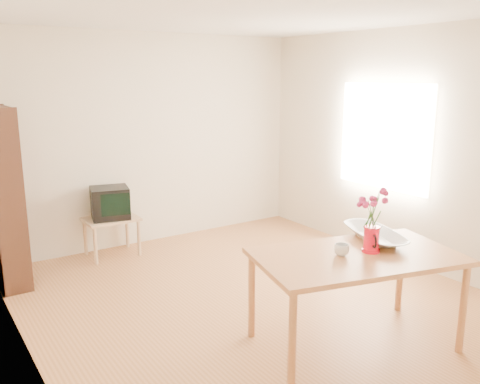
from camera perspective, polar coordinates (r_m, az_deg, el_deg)
room at (r=4.55m, az=2.38°, el=3.06°), size 4.50×4.50×4.50m
table at (r=4.03m, az=12.93°, el=-7.79°), size 1.71×1.24×0.75m
tv_stand at (r=6.14m, az=-14.26°, el=-3.49°), size 0.60×0.45×0.46m
bookshelf at (r=5.56m, az=-24.93°, el=-1.19°), size 0.28×0.70×1.80m
pitcher at (r=4.05m, az=14.50°, el=-5.26°), size 0.14×0.20×0.21m
flowers at (r=3.98m, az=14.74°, el=-1.60°), size 0.23×0.23×0.33m
mug at (r=3.94m, az=11.34°, el=-6.39°), size 0.13×0.13×0.09m
bowl at (r=4.31m, az=15.01°, el=-2.33°), size 0.62×0.62×0.46m
teacup_a at (r=4.30m, az=14.62°, el=-3.03°), size 0.09×0.09×0.06m
teacup_b at (r=4.37m, az=15.17°, el=-2.78°), size 0.07×0.07×0.06m
television at (r=6.08m, az=-14.43°, el=-1.12°), size 0.50×0.48×0.36m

